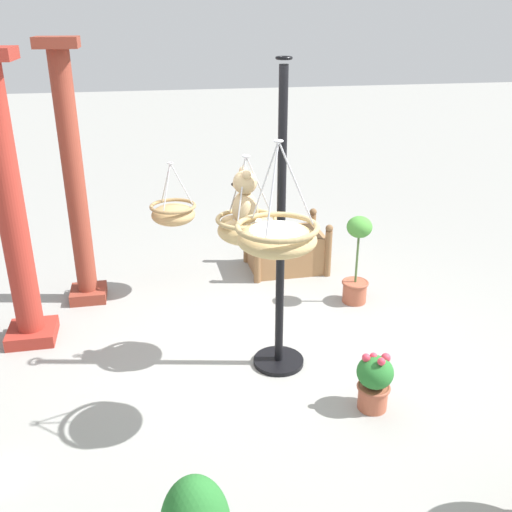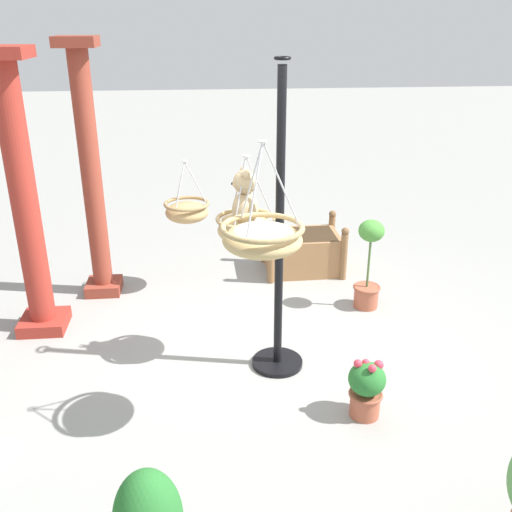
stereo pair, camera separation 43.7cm
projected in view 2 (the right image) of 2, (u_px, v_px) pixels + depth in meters
ground_plane at (262, 356)px, 5.11m from camera, size 40.00×40.00×0.00m
display_pole_central at (279, 281)px, 4.68m from camera, size 0.44×0.44×2.56m
hanging_basket_with_teddy at (247, 228)px, 4.64m from camera, size 0.50×0.50×0.72m
teddy_bear at (244, 202)px, 4.55m from camera, size 0.34×0.31×0.49m
hanging_basket_left_high at (262, 237)px, 3.66m from camera, size 0.55×0.55×0.73m
hanging_basket_right_low at (187, 211)px, 6.03m from camera, size 0.48×0.48×0.66m
greenhouse_pillar_left at (25, 206)px, 5.10m from camera, size 0.46×0.46×2.60m
greenhouse_pillar_right at (92, 179)px, 5.82m from camera, size 0.39×0.39×2.65m
wooden_planter_box at (302, 250)px, 6.75m from camera, size 0.71×0.94×0.63m
potted_plant_fern_front at (366, 387)px, 4.27m from camera, size 0.28×0.28×0.50m
potted_plant_small_succulent at (368, 267)px, 5.82m from camera, size 0.28×0.28×0.96m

